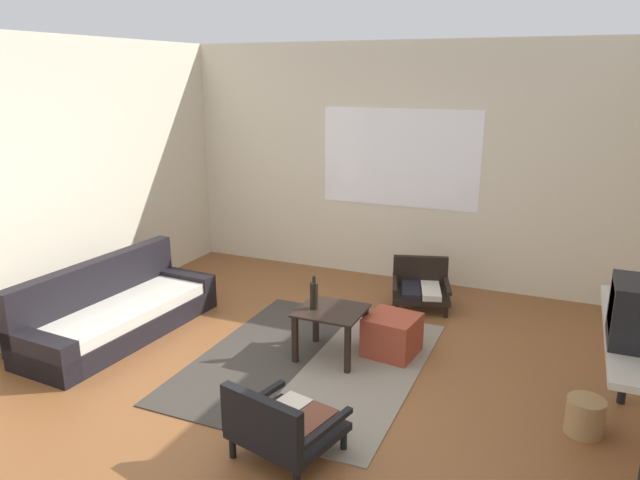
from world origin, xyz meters
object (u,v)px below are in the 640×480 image
(armchair_striped_foreground, at_px, (281,425))
(wicker_basket, at_px, (585,416))
(coffee_table, at_px, (331,320))
(armchair_by_window, at_px, (421,286))
(ottoman_orange, at_px, (392,335))
(glass_bottle, at_px, (314,295))
(couch, at_px, (116,312))

(armchair_striped_foreground, xyz_separation_m, wicker_basket, (1.75, 1.06, -0.12))
(armchair_striped_foreground, height_order, wicker_basket, armchair_striped_foreground)
(coffee_table, height_order, armchair_by_window, armchair_by_window)
(ottoman_orange, distance_m, wicker_basket, 1.65)
(coffee_table, relative_size, glass_bottle, 1.88)
(ottoman_orange, relative_size, wicker_basket, 1.64)
(couch, bearing_deg, glass_bottle, 9.53)
(couch, relative_size, armchair_striped_foreground, 2.73)
(armchair_by_window, distance_m, ottoman_orange, 1.19)
(armchair_by_window, bearing_deg, couch, -143.44)
(armchair_by_window, bearing_deg, armchair_striped_foreground, -93.38)
(couch, xyz_separation_m, glass_bottle, (1.88, 0.31, 0.35))
(glass_bottle, bearing_deg, couch, -170.47)
(wicker_basket, bearing_deg, armchair_striped_foreground, -148.76)
(couch, height_order, coffee_table, couch)
(couch, bearing_deg, armchair_by_window, 36.56)
(glass_bottle, relative_size, wicker_basket, 1.15)
(armchair_by_window, distance_m, glass_bottle, 1.62)
(armchair_by_window, bearing_deg, ottoman_orange, -87.63)
(glass_bottle, xyz_separation_m, wicker_basket, (2.14, -0.31, -0.43))
(armchair_striped_foreground, distance_m, wicker_basket, 2.05)
(armchair_striped_foreground, height_order, ottoman_orange, armchair_striped_foreground)
(coffee_table, distance_m, armchair_striped_foreground, 1.44)
(coffee_table, relative_size, wicker_basket, 2.16)
(coffee_table, distance_m, armchair_by_window, 1.51)
(couch, bearing_deg, armchair_striped_foreground, -25.20)
(armchair_by_window, relative_size, wicker_basket, 2.77)
(couch, distance_m, armchair_by_window, 3.03)
(armchair_striped_foreground, bearing_deg, wicker_basket, 31.24)
(couch, xyz_separation_m, armchair_striped_foreground, (2.26, -1.06, 0.04))
(armchair_by_window, bearing_deg, wicker_basket, -48.67)
(couch, bearing_deg, coffee_table, 9.90)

